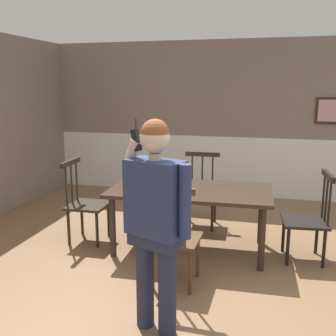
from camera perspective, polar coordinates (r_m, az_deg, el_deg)
name	(u,v)px	position (r m, az deg, el deg)	size (l,w,h in m)	color
ground_plane	(197,283)	(4.01, 4.20, -16.29)	(7.31, 7.31, 0.00)	#846042
room_back_partition	(234,123)	(6.87, 9.52, 6.51)	(6.55, 0.17, 2.64)	gray
dining_table	(190,196)	(4.52, 3.24, -4.01)	(1.86, 1.02, 0.74)	#38281E
chair_near_window	(175,237)	(3.77, 1.01, -10.02)	(0.46, 0.46, 1.02)	#513823
chair_by_doorway	(308,219)	(4.57, 19.66, -6.98)	(0.50, 0.50, 0.99)	black
chair_at_table_head	(200,191)	(5.40, 4.71, -3.38)	(0.50, 0.50, 0.99)	#2D2319
chair_opposite_corner	(85,203)	(4.94, -11.90, -4.95)	(0.47, 0.47, 1.01)	#2D2319
person_figure	(156,214)	(2.94, -1.73, -6.66)	(0.56, 0.37, 1.66)	#282E49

